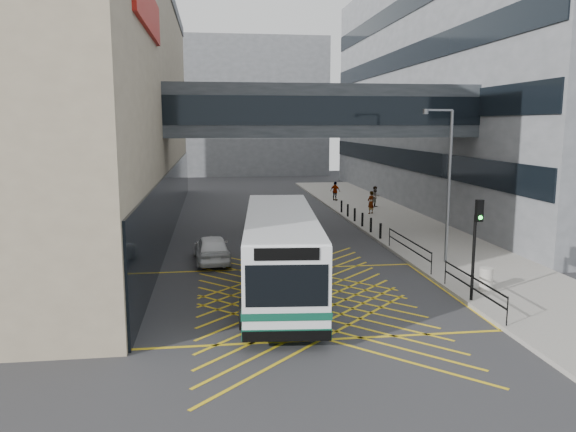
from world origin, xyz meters
name	(u,v)px	position (x,y,z in m)	size (l,w,h in m)	color
ground	(301,297)	(0.00, 0.00, 0.00)	(120.00, 120.00, 0.00)	#333335
building_right	(538,85)	(23.98, 24.00, 10.00)	(24.09, 44.00, 20.00)	slate
building_far	(221,108)	(-2.00, 60.00, 9.00)	(28.00, 16.00, 18.00)	slate
skybridge	(320,111)	(3.00, 12.00, 7.50)	(20.00, 4.10, 3.00)	#30353A
pavement	(398,224)	(9.00, 15.00, 0.08)	(6.00, 54.00, 0.16)	gray
box_junction	(301,297)	(0.00, 0.00, 0.00)	(12.00, 9.00, 0.01)	gold
bus	(280,251)	(-0.77, 0.58, 1.77)	(3.75, 11.97, 3.30)	silver
car_white	(212,248)	(-3.49, 6.23, 0.70)	(1.81, 4.43, 1.41)	white
car_dark	(275,216)	(0.62, 15.03, 0.79)	(1.96, 5.02, 1.57)	black
car_silver	(273,202)	(1.24, 22.13, 0.72)	(1.94, 4.61, 1.43)	gray
traffic_light	(476,235)	(6.26, -1.82, 2.68)	(0.29, 0.45, 3.87)	black
street_lamp	(446,177)	(7.55, 4.05, 4.31)	(1.65, 0.55, 7.28)	slate
litter_bin	(486,279)	(7.40, -0.58, 0.62)	(0.53, 0.53, 0.92)	#ADA89E
kerb_railings	(434,260)	(6.15, 1.78, 0.88)	(0.05, 12.54, 1.00)	black
bollards	(358,217)	(6.25, 15.00, 0.61)	(0.14, 10.14, 0.90)	black
pedestrian_a	(371,202)	(8.26, 19.10, 1.00)	(0.67, 0.48, 1.68)	gray
pedestrian_b	(375,197)	(9.56, 22.31, 0.99)	(0.82, 0.47, 1.67)	gray
pedestrian_c	(335,191)	(7.21, 26.60, 0.98)	(0.97, 0.47, 1.65)	gray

